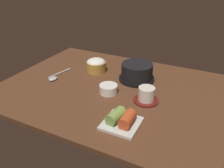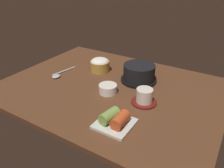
{
  "view_description": "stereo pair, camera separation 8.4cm",
  "coord_description": "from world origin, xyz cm",
  "px_view_note": "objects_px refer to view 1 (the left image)",
  "views": [
    {
      "loc": [
        41.56,
        -82.35,
        52.68
      ],
      "look_at": [
        2.0,
        -2.0,
        5.0
      ],
      "focal_mm": 36.18,
      "sensor_mm": 36.0,
      "label": 1
    },
    {
      "loc": [
        48.92,
        -78.28,
        52.68
      ],
      "look_at": [
        2.0,
        -2.0,
        5.0
      ],
      "focal_mm": 36.18,
      "sensor_mm": 36.0,
      "label": 2
    }
  ],
  "objects_px": {
    "rice_bowl": "(96,65)",
    "kimchi_plate": "(121,120)",
    "tea_cup_with_saucer": "(146,95)",
    "banchan_cup_center": "(108,89)",
    "spoon": "(55,77)",
    "stone_pot": "(137,72)"
  },
  "relations": [
    {
      "from": "tea_cup_with_saucer",
      "to": "spoon",
      "type": "xyz_separation_m",
      "value": [
        -0.48,
        0.01,
        -0.02
      ]
    },
    {
      "from": "stone_pot",
      "to": "kimchi_plate",
      "type": "distance_m",
      "value": 0.37
    },
    {
      "from": "rice_bowl",
      "to": "kimchi_plate",
      "type": "relative_size",
      "value": 0.8
    },
    {
      "from": "banchan_cup_center",
      "to": "spoon",
      "type": "height_order",
      "value": "banchan_cup_center"
    },
    {
      "from": "rice_bowl",
      "to": "banchan_cup_center",
      "type": "xyz_separation_m",
      "value": [
        0.16,
        -0.18,
        -0.02
      ]
    },
    {
      "from": "tea_cup_with_saucer",
      "to": "banchan_cup_center",
      "type": "bearing_deg",
      "value": -178.01
    },
    {
      "from": "spoon",
      "to": "rice_bowl",
      "type": "bearing_deg",
      "value": 48.0
    },
    {
      "from": "tea_cup_with_saucer",
      "to": "stone_pot",
      "type": "bearing_deg",
      "value": 121.94
    },
    {
      "from": "kimchi_plate",
      "to": "spoon",
      "type": "bearing_deg",
      "value": 156.78
    },
    {
      "from": "stone_pot",
      "to": "spoon",
      "type": "height_order",
      "value": "stone_pot"
    },
    {
      "from": "spoon",
      "to": "banchan_cup_center",
      "type": "bearing_deg",
      "value": -2.43
    },
    {
      "from": "kimchi_plate",
      "to": "spoon",
      "type": "xyz_separation_m",
      "value": [
        -0.45,
        0.19,
        -0.02
      ]
    },
    {
      "from": "banchan_cup_center",
      "to": "kimchi_plate",
      "type": "bearing_deg",
      "value": -51.48
    },
    {
      "from": "banchan_cup_center",
      "to": "spoon",
      "type": "relative_size",
      "value": 0.48
    },
    {
      "from": "stone_pot",
      "to": "rice_bowl",
      "type": "height_order",
      "value": "stone_pot"
    },
    {
      "from": "tea_cup_with_saucer",
      "to": "spoon",
      "type": "relative_size",
      "value": 0.63
    },
    {
      "from": "kimchi_plate",
      "to": "tea_cup_with_saucer",
      "type": "bearing_deg",
      "value": 81.35
    },
    {
      "from": "tea_cup_with_saucer",
      "to": "kimchi_plate",
      "type": "relative_size",
      "value": 0.82
    },
    {
      "from": "kimchi_plate",
      "to": "banchan_cup_center",
      "type": "bearing_deg",
      "value": 128.52
    },
    {
      "from": "spoon",
      "to": "kimchi_plate",
      "type": "bearing_deg",
      "value": -23.22
    },
    {
      "from": "stone_pot",
      "to": "rice_bowl",
      "type": "relative_size",
      "value": 1.71
    },
    {
      "from": "rice_bowl",
      "to": "banchan_cup_center",
      "type": "distance_m",
      "value": 0.24
    }
  ]
}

